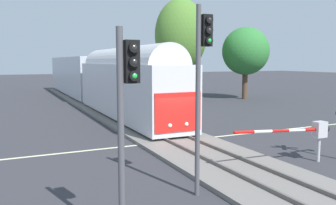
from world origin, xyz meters
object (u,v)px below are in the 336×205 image
traffic_signal_median (202,70)px  maple_right_background (246,51)px  commuter_train (95,77)px  crossing_gate_near (311,131)px  oak_far_right (181,35)px  traffic_signal_near_left (126,101)px

traffic_signal_median → maple_right_background: (19.90, 23.85, 1.43)m
commuter_train → crossing_gate_near: (3.54, -24.69, -1.37)m
traffic_signal_median → oak_far_right: bearing=64.3°
traffic_signal_near_left → maple_right_background: 34.70m
commuter_train → crossing_gate_near: size_ratio=7.99×
crossing_gate_near → traffic_signal_median: size_ratio=0.82×
crossing_gate_near → maple_right_background: 26.79m
commuter_train → maple_right_background: bearing=-6.7°
traffic_signal_near_left → maple_right_background: bearing=48.2°
traffic_signal_median → maple_right_background: maple_right_background is taller
oak_far_right → crossing_gate_near: bearing=-104.5°
maple_right_background → crossing_gate_near: bearing=-121.1°
crossing_gate_near → traffic_signal_near_left: 10.15m
oak_far_right → maple_right_background: bearing=-20.7°
traffic_signal_median → oak_far_right: oak_far_right is taller
traffic_signal_near_left → traffic_signal_median: 3.81m
oak_far_right → traffic_signal_near_left: bearing=-119.3°
traffic_signal_median → traffic_signal_near_left: bearing=-148.2°
oak_far_right → maple_right_background: size_ratio=1.38×
commuter_train → crossing_gate_near: 24.98m
crossing_gate_near → oak_far_right: size_ratio=0.44×
maple_right_background → traffic_signal_median: bearing=-129.8°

